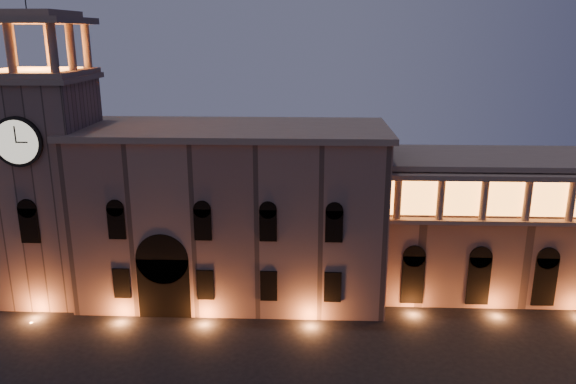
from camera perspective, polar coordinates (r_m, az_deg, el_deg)
The scene contains 3 objects.
government_building at distance 57.48m, azimuth -5.64°, elevation -2.07°, with size 30.80×12.80×17.60m.
clock_tower at distance 60.93m, azimuth -23.30°, elevation 1.37°, with size 9.80×9.80×32.40m.
colonnade_wing at distance 64.83m, azimuth 26.10°, elevation -2.91°, with size 40.60×11.50×14.50m.
Camera 1 is at (5.76, -32.19, 26.47)m, focal length 35.00 mm.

